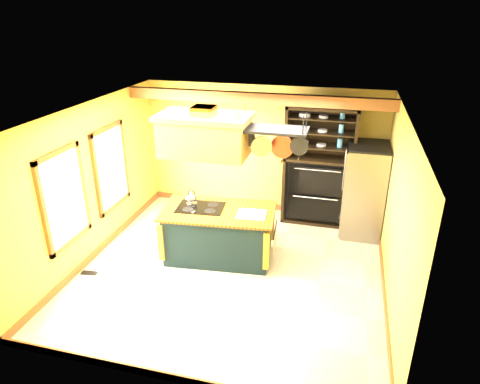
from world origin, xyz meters
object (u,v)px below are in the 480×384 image
at_px(pot_rack, 273,135).
at_px(hutch, 318,178).
at_px(range_hood, 205,134).
at_px(refrigerator, 363,192).
at_px(kitchen_island, 219,233).

distance_m(pot_rack, hutch, 2.44).
bearing_deg(pot_rack, hutch, 71.73).
height_order(range_hood, pot_rack, same).
bearing_deg(refrigerator, kitchen_island, -147.21).
distance_m(kitchen_island, hutch, 2.49).
distance_m(refrigerator, hutch, 0.96).
xyz_separation_m(range_hood, hutch, (1.73, 1.91, -1.33)).
height_order(range_hood, refrigerator, range_hood).
xyz_separation_m(range_hood, refrigerator, (2.63, 1.57, -1.40)).
relative_size(range_hood, refrigerator, 0.84).
relative_size(kitchen_island, refrigerator, 1.15).
distance_m(range_hood, hutch, 2.90).
relative_size(range_hood, hutch, 0.61).
height_order(refrigerator, hutch, hutch).
distance_m(pot_rack, refrigerator, 2.63).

